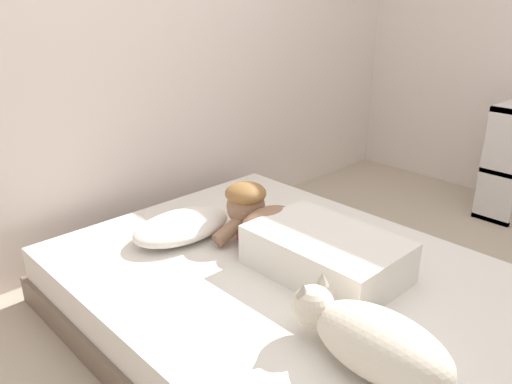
# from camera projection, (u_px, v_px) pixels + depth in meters

# --- Properties ---
(ground_plane) EXTENTS (12.75, 12.75, 0.00)m
(ground_plane) POSITION_uv_depth(u_px,v_px,m) (366.00, 351.00, 2.12)
(ground_plane) COLOR tan
(back_wall) EXTENTS (4.37, 0.12, 2.50)m
(back_wall) POSITION_uv_depth(u_px,v_px,m) (141.00, 24.00, 2.71)
(back_wall) COLOR silver
(back_wall) RESTS_ON ground
(bed) EXTENTS (1.56, 2.09, 0.29)m
(bed) POSITION_uv_depth(u_px,v_px,m) (289.00, 300.00, 2.22)
(bed) COLOR #726051
(bed) RESTS_ON ground
(pillow) EXTENTS (0.52, 0.32, 0.11)m
(pillow) POSITION_uv_depth(u_px,v_px,m) (182.00, 226.00, 2.45)
(pillow) COLOR white
(pillow) RESTS_ON bed
(person_lying) EXTENTS (0.43, 0.92, 0.27)m
(person_lying) POSITION_uv_depth(u_px,v_px,m) (301.00, 239.00, 2.21)
(person_lying) COLOR silver
(person_lying) RESTS_ON bed
(dog) EXTENTS (0.26, 0.57, 0.21)m
(dog) POSITION_uv_depth(u_px,v_px,m) (372.00, 339.00, 1.58)
(dog) COLOR beige
(dog) RESTS_ON bed
(coffee_cup) EXTENTS (0.12, 0.09, 0.07)m
(coffee_cup) POSITION_uv_depth(u_px,v_px,m) (246.00, 231.00, 2.45)
(coffee_cup) COLOR #D84C47
(coffee_cup) RESTS_ON bed
(cell_phone) EXTENTS (0.07, 0.14, 0.01)m
(cell_phone) POSITION_uv_depth(u_px,v_px,m) (374.00, 312.00, 1.88)
(cell_phone) COLOR black
(cell_phone) RESTS_ON bed
(bookshelf) EXTENTS (0.45, 0.24, 0.75)m
(bookshelf) POSITION_uv_depth(u_px,v_px,m) (512.00, 159.00, 3.30)
(bookshelf) COLOR silver
(bookshelf) RESTS_ON ground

